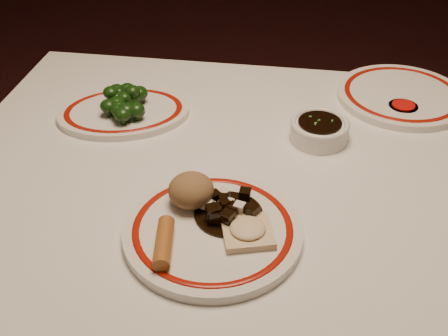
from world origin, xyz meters
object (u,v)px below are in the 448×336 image
Objects in this scene: main_plate at (213,231)px; spring_roll at (164,243)px; stirfry_heap at (227,210)px; broccoli_plate at (124,112)px; broccoli_pile at (124,101)px; fried_wonton at (248,231)px; dining_table at (255,210)px; soy_bowl at (319,131)px; rice_mound at (191,190)px.

spring_roll is (-0.07, -0.06, 0.02)m from main_plate.
broccoli_plate is at bearing 131.40° from stirfry_heap.
broccoli_pile reaches higher than spring_roll.
spring_roll is 1.01× the size of fried_wonton.
main_plate is (-0.05, -0.18, 0.10)m from dining_table.
broccoli_plate is (-0.25, 0.34, -0.00)m from main_plate.
soy_bowl is at bearing 62.29° from main_plate.
broccoli_pile is (-0.27, 0.30, 0.01)m from stirfry_heap.
fried_wonton is 0.46m from broccoli_pile.
broccoli_pile is 1.14× the size of soy_bowl.
fried_wonton is (0.01, -0.19, 0.12)m from dining_table.
dining_table is 0.21m from soy_bowl.
dining_table is at bearing -27.51° from broccoli_pile.
broccoli_pile reaches higher than dining_table.
spring_roll reaches higher than broccoli_plate.
rice_mound reaches higher than spring_roll.
broccoli_pile is at bearing 152.49° from dining_table.
dining_table is 12.29× the size of fried_wonton.
rice_mound is 0.07m from stirfry_heap.
broccoli_plate is at bearing 126.60° from main_plate.
broccoli_pile is at bearing -39.99° from broccoli_plate.
stirfry_heap reaches higher than spring_roll.
spring_roll reaches higher than fried_wonton.
dining_table is 3.60× the size of broccoli_plate.
dining_table is 12.14× the size of spring_roll.
rice_mound is 0.23× the size of broccoli_plate.
soy_bowl is (0.11, 0.13, 0.11)m from dining_table.
broccoli_plate is at bearing 125.96° from rice_mound.
spring_roll is 0.44m from soy_bowl.
soy_bowl is (0.11, 0.32, -0.01)m from fried_wonton.
stirfry_heap reaches higher than fried_wonton.
stirfry_heap is (-0.04, 0.04, 0.00)m from fried_wonton.
fried_wonton is 0.34m from soy_bowl.
broccoli_plate is (-0.31, 0.16, 0.10)m from dining_table.
broccoli_plate is (-0.31, 0.35, -0.02)m from fried_wonton.
main_plate is 3.71× the size of spring_roll.
main_plate is at bearing -119.06° from stirfry_heap.
fried_wonton is 0.73× the size of broccoli_pile.
rice_mound is at bearing -54.04° from broccoli_plate.
main_plate is 3.75× the size of fried_wonton.
rice_mound reaches higher than main_plate.
rice_mound is 0.58× the size of broccoli_pile.
rice_mound reaches higher than dining_table.
spring_roll is 0.74× the size of broccoli_pile.
rice_mound is 0.80× the size of fried_wonton.
broccoli_plate is at bearing 176.12° from soy_bowl.
fried_wonton reaches higher than main_plate.
stirfry_heap reaches higher than broccoli_plate.
spring_roll is 0.84× the size of soy_bowl.
main_plate is at bearing -50.22° from rice_mound.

